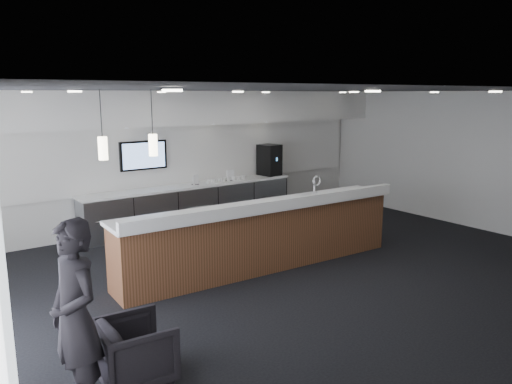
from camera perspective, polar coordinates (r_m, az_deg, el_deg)
ground at (r=8.56m, az=4.81°, el=-8.99°), size 10.00×10.00×0.00m
ceiling at (r=8.03m, az=5.17°, el=11.54°), size 10.00×8.00×0.02m
back_wall at (r=11.44m, az=-8.30°, el=3.82°), size 10.00×0.02×3.00m
right_wall at (r=12.02m, az=23.32°, el=3.38°), size 0.02×8.00×3.00m
soffit_bulkhead at (r=10.96m, az=-7.35°, el=9.56°), size 10.00×0.90×0.70m
alcove_panel at (r=11.41m, az=-8.24°, el=4.31°), size 9.80×0.06×1.40m
back_credenza at (r=11.31m, az=-7.30°, el=-1.50°), size 5.06×0.66×0.95m
wall_tv at (r=10.91m, az=-12.74°, el=4.10°), size 1.05×0.08×0.62m
pendant_left at (r=7.46m, az=-13.24°, el=5.55°), size 0.12×0.12×0.30m
pendant_right at (r=7.22m, az=-18.37°, el=5.09°), size 0.12×0.12×0.30m
ceiling_can_lights at (r=8.03m, az=5.17°, el=11.32°), size 7.00×5.00×0.02m
service_counter at (r=8.52m, az=0.74°, el=-4.95°), size 5.25×1.09×1.49m
coffee_machine at (r=12.36m, az=1.54°, el=3.68°), size 0.50×0.60×0.76m
info_sign_left at (r=11.17m, az=-6.90°, el=1.39°), size 0.16×0.06×0.22m
info_sign_right at (r=11.62m, az=-2.94°, el=1.91°), size 0.19×0.04×0.25m
armchair at (r=5.55m, az=-13.62°, el=-17.22°), size 0.79×0.77×0.67m
lounge_guest at (r=5.01m, az=-19.97°, el=-13.31°), size 0.55×0.74×1.85m
cup_0 at (r=11.80m, az=-1.44°, el=1.69°), size 0.10×0.10×0.09m
cup_1 at (r=11.73m, az=-2.00°, el=1.62°), size 0.14×0.14×0.09m
cup_2 at (r=11.65m, az=-2.57°, el=1.55°), size 0.12×0.12×0.09m
cup_3 at (r=11.57m, az=-3.15°, el=1.48°), size 0.13×0.13×0.09m
cup_4 at (r=11.50m, az=-3.73°, el=1.41°), size 0.13×0.13×0.09m
cup_5 at (r=11.43m, az=-4.33°, el=1.34°), size 0.11×0.11×0.09m
cup_6 at (r=11.35m, az=-4.93°, el=1.27°), size 0.14×0.14×0.09m
cup_7 at (r=11.28m, az=-5.53°, el=1.20°), size 0.11×0.11×0.09m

